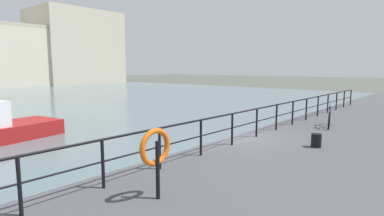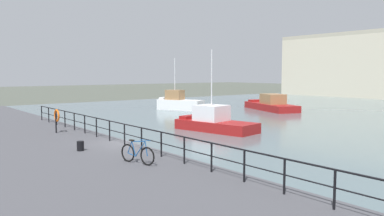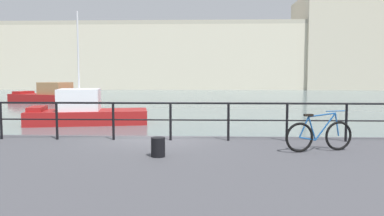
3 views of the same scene
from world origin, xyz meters
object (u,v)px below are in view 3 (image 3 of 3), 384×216
moored_blue_motorboat (52,95)px  mooring_bollard (158,147)px  harbor_building (241,54)px  moored_red_daysailer (85,111)px  parked_bicycle (319,135)px

moored_blue_motorboat → mooring_bollard: bearing=135.8°
harbor_building → mooring_bollard: size_ratio=164.28×
moored_red_daysailer → moored_blue_motorboat: bearing=-73.4°
moored_red_daysailer → parked_bicycle: 15.74m
moored_blue_motorboat → parked_bicycle: (18.22, -28.99, 0.70)m
mooring_bollard → parked_bicycle: bearing=11.4°
parked_bicycle → mooring_bollard: parked_bicycle is taller
harbor_building → moored_red_daysailer: (-13.20, -52.13, -5.65)m
moored_red_daysailer → parked_bicycle: bearing=117.3°
parked_bicycle → mooring_bollard: (-3.81, -0.77, -0.17)m
moored_blue_motorboat → mooring_bollard: 33.07m
mooring_bollard → harbor_building: bearing=83.6°
moored_red_daysailer → harbor_building: bearing=-114.8°
moored_blue_motorboat → mooring_bollard: size_ratio=20.81×
harbor_building → moored_blue_motorboat: harbor_building is taller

